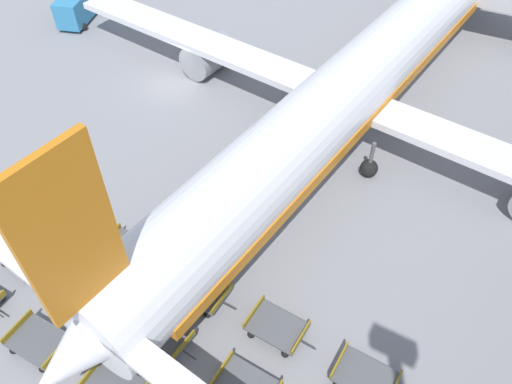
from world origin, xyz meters
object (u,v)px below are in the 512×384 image
(baggage_dolly_row_mid_a_col_c, at_px, (161,335))
(baggage_dolly_row_mid_a_col_a, at_px, (27,258))
(baggage_dolly_row_mid_b_col_d, at_px, (277,327))
(baggage_dolly_row_near_col_b, at_px, (39,342))
(baggage_dolly_row_mid_b_col_e, at_px, (365,377))
(airplane, at_px, (360,81))
(service_van, at_px, (78,5))
(baggage_dolly_row_mid_a_col_b, at_px, (92,292))
(baggage_dolly_row_mid_b_col_a, at_px, (69,216))
(baggage_dolly_row_mid_b_col_b, at_px, (129,249))
(baggage_dolly_row_mid_b_col_c, at_px, (201,291))

(baggage_dolly_row_mid_a_col_c, bearing_deg, baggage_dolly_row_mid_a_col_a, 179.54)
(baggage_dolly_row_mid_a_col_c, relative_size, baggage_dolly_row_mid_b_col_d, 1.01)
(baggage_dolly_row_near_col_b, xyz_separation_m, baggage_dolly_row_mid_b_col_e, (12.87, 5.48, 0.00))
(airplane, bearing_deg, baggage_dolly_row_near_col_b, -105.65)
(service_van, relative_size, baggage_dolly_row_mid_b_col_e, 1.68)
(baggage_dolly_row_mid_a_col_b, xyz_separation_m, baggage_dolly_row_mid_b_col_d, (8.36, 2.65, 0.00))
(baggage_dolly_row_mid_a_col_b, height_order, baggage_dolly_row_mid_a_col_c, same)
(baggage_dolly_row_mid_b_col_a, height_order, baggage_dolly_row_mid_b_col_d, same)
(service_van, distance_m, baggage_dolly_row_mid_b_col_a, 23.12)
(baggage_dolly_row_near_col_b, bearing_deg, baggage_dolly_row_mid_a_col_b, 84.75)
(service_van, xyz_separation_m, baggage_dolly_row_mid_b_col_b, (19.56, -17.39, -0.79))
(baggage_dolly_row_mid_a_col_a, height_order, baggage_dolly_row_mid_a_col_b, same)
(airplane, xyz_separation_m, baggage_dolly_row_mid_b_col_d, (2.65, -15.70, -2.83))
(baggage_dolly_row_near_col_b, height_order, baggage_dolly_row_mid_b_col_d, same)
(baggage_dolly_row_near_col_b, bearing_deg, baggage_dolly_row_mid_b_col_b, 88.43)
(baggage_dolly_row_mid_a_col_c, relative_size, baggage_dolly_row_mid_b_col_e, 1.01)
(baggage_dolly_row_mid_b_col_d, relative_size, baggage_dolly_row_mid_b_col_e, 1.00)
(baggage_dolly_row_near_col_b, height_order, baggage_dolly_row_mid_b_col_b, same)
(service_van, height_order, baggage_dolly_row_mid_a_col_c, service_van)
(baggage_dolly_row_mid_a_col_a, relative_size, baggage_dolly_row_mid_a_col_c, 1.00)
(service_van, height_order, baggage_dolly_row_mid_a_col_b, service_van)
(airplane, relative_size, baggage_dolly_row_mid_a_col_b, 14.84)
(baggage_dolly_row_mid_b_col_d, bearing_deg, baggage_dolly_row_mid_b_col_b, 178.98)
(baggage_dolly_row_mid_b_col_b, bearing_deg, baggage_dolly_row_mid_b_col_e, -1.60)
(airplane, xyz_separation_m, baggage_dolly_row_mid_a_col_b, (-5.71, -18.35, -2.83))
(airplane, relative_size, baggage_dolly_row_mid_b_col_b, 15.08)
(baggage_dolly_row_mid_a_col_a, height_order, baggage_dolly_row_mid_b_col_e, same)
(baggage_dolly_row_mid_b_col_c, bearing_deg, baggage_dolly_row_mid_b_col_e, -0.85)
(baggage_dolly_row_mid_a_col_b, bearing_deg, baggage_dolly_row_near_col_b, -95.25)
(baggage_dolly_row_mid_a_col_b, distance_m, baggage_dolly_row_mid_b_col_c, 5.08)
(baggage_dolly_row_mid_a_col_c, xyz_separation_m, baggage_dolly_row_mid_b_col_a, (-8.47, 3.12, 0.00))
(service_van, distance_m, baggage_dolly_row_mid_a_col_b, 28.20)
(baggage_dolly_row_mid_a_col_a, bearing_deg, baggage_dolly_row_mid_b_col_d, 12.44)
(baggage_dolly_row_near_col_b, relative_size, baggage_dolly_row_mid_b_col_e, 1.00)
(baggage_dolly_row_mid_a_col_a, bearing_deg, baggage_dolly_row_near_col_b, -36.71)
(service_van, distance_m, baggage_dolly_row_mid_b_col_e, 36.83)
(service_van, relative_size, baggage_dolly_row_mid_b_col_d, 1.67)
(baggage_dolly_row_mid_b_col_d, bearing_deg, baggage_dolly_row_near_col_b, -146.68)
(baggage_dolly_row_mid_b_col_c, height_order, baggage_dolly_row_mid_b_col_e, same)
(baggage_dolly_row_mid_a_col_b, xyz_separation_m, baggage_dolly_row_mid_b_col_c, (4.38, 2.56, 0.00))
(service_van, relative_size, baggage_dolly_row_mid_a_col_a, 1.65)
(baggage_dolly_row_mid_b_col_b, relative_size, baggage_dolly_row_mid_b_col_c, 1.00)
(service_van, height_order, baggage_dolly_row_near_col_b, service_van)
(airplane, relative_size, baggage_dolly_row_mid_b_col_d, 14.99)
(baggage_dolly_row_near_col_b, bearing_deg, airplane, 74.35)
(baggage_dolly_row_mid_b_col_b, xyz_separation_m, baggage_dolly_row_mid_b_col_c, (4.50, -0.23, 0.00))
(baggage_dolly_row_mid_a_col_a, xyz_separation_m, baggage_dolly_row_mid_b_col_b, (4.07, 2.92, 0.00))
(baggage_dolly_row_near_col_b, xyz_separation_m, baggage_dolly_row_mid_b_col_a, (-4.03, 5.97, 0.00))
(service_van, xyz_separation_m, baggage_dolly_row_mid_b_col_e, (32.27, -17.74, -0.79))
(service_van, distance_m, baggage_dolly_row_mid_b_col_b, 26.19)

